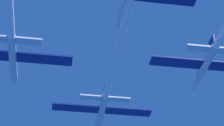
# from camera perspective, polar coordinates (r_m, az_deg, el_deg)

# --- Properties ---
(jet_lead) EXTENTS (17.36, 61.11, 2.87)m
(jet_lead) POSITION_cam_1_polar(r_m,az_deg,el_deg) (62.69, 0.74, 1.83)
(jet_lead) COLOR silver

